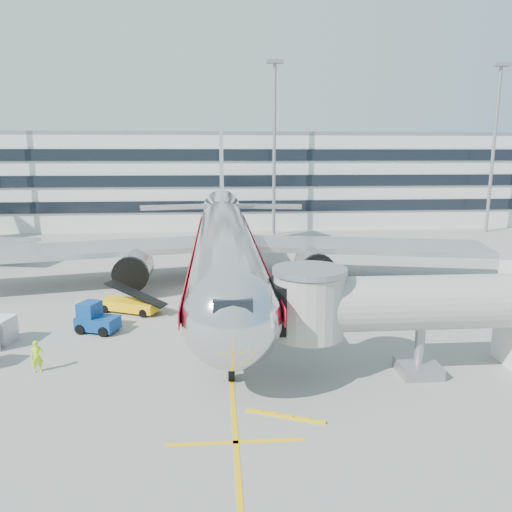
{
  "coord_description": "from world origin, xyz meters",
  "views": [
    {
      "loc": [
        -0.64,
        -33.39,
        12.18
      ],
      "look_at": [
        2.47,
        6.31,
        4.0
      ],
      "focal_mm": 35.0,
      "sensor_mm": 36.0,
      "label": 1
    }
  ],
  "objects": [
    {
      "name": "belt_loader",
      "position": [
        -7.59,
        4.68,
        0.67
      ],
      "size": [
        4.97,
        3.43,
        2.36
      ],
      "color": "yellow",
      "rests_on": "ground"
    },
    {
      "name": "main_jet",
      "position": [
        0.0,
        11.72,
        4.23
      ],
      "size": [
        50.95,
        48.7,
        16.06
      ],
      "color": "silver",
      "rests_on": "ground"
    },
    {
      "name": "terminal",
      "position": [
        0.0,
        57.95,
        7.8
      ],
      "size": [
        150.0,
        24.25,
        15.6
      ],
      "color": "silver",
      "rests_on": "ground"
    },
    {
      "name": "jet_bridge",
      "position": [
        12.18,
        -8.0,
        3.87
      ],
      "size": [
        17.8,
        4.5,
        7.0
      ],
      "color": "silver",
      "rests_on": "ground"
    },
    {
      "name": "lead_in_line",
      "position": [
        0.0,
        10.0,
        0.01
      ],
      "size": [
        0.25,
        70.0,
        0.01
      ],
      "primitive_type": "cube",
      "color": "#F4B20C",
      "rests_on": "ground"
    },
    {
      "name": "light_mast_east",
      "position": [
        42.0,
        42.0,
        14.88
      ],
      "size": [
        2.4,
        1.2,
        25.45
      ],
      "color": "gray",
      "rests_on": "ground"
    },
    {
      "name": "ramp_worker",
      "position": [
        -10.94,
        -6.04,
        0.92
      ],
      "size": [
        0.78,
        0.62,
        1.85
      ],
      "primitive_type": "imported",
      "rotation": [
        0.0,
        0.0,
        0.3
      ],
      "color": "#B2EE19",
      "rests_on": "ground"
    },
    {
      "name": "light_mast_centre",
      "position": [
        8.0,
        42.0,
        14.88
      ],
      "size": [
        2.4,
        1.2,
        25.45
      ],
      "color": "gray",
      "rests_on": "ground"
    },
    {
      "name": "stop_bar",
      "position": [
        0.0,
        -14.0,
        0.01
      ],
      "size": [
        6.0,
        0.25,
        0.01
      ],
      "primitive_type": "cube",
      "color": "#F4B20C",
      "rests_on": "ground"
    },
    {
      "name": "baggage_tug",
      "position": [
        -9.21,
        0.43,
        0.91
      ],
      "size": [
        3.17,
        2.54,
        2.1
      ],
      "color": "navy",
      "rests_on": "ground"
    },
    {
      "name": "ground",
      "position": [
        0.0,
        0.0,
        0.0
      ],
      "size": [
        180.0,
        180.0,
        0.0
      ],
      "primitive_type": "plane",
      "color": "gray",
      "rests_on": "ground"
    }
  ]
}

